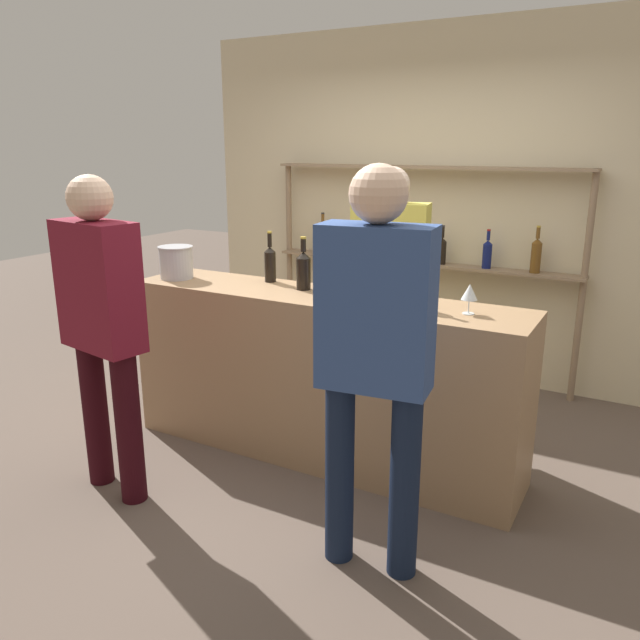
% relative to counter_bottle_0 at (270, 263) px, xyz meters
% --- Properties ---
extents(ground_plane, '(16.00, 16.00, 0.00)m').
position_rel_counter_bottle_0_xyz_m(ground_plane, '(0.46, -0.16, -1.16)').
color(ground_plane, brown).
extents(bar_counter, '(2.48, 0.52, 1.04)m').
position_rel_counter_bottle_0_xyz_m(bar_counter, '(0.46, -0.16, -0.64)').
color(bar_counter, '#997551').
rests_on(bar_counter, ground_plane).
extents(back_wall, '(4.08, 0.12, 2.80)m').
position_rel_counter_bottle_0_xyz_m(back_wall, '(0.46, 1.70, 0.24)').
color(back_wall, beige).
rests_on(back_wall, ground_plane).
extents(back_shelf, '(2.56, 0.18, 1.73)m').
position_rel_counter_bottle_0_xyz_m(back_shelf, '(0.45, 1.52, 0.00)').
color(back_shelf, '#897056').
rests_on(back_shelf, ground_plane).
extents(counter_bottle_0, '(0.07, 0.07, 0.33)m').
position_rel_counter_bottle_0_xyz_m(counter_bottle_0, '(0.00, 0.00, 0.00)').
color(counter_bottle_0, black).
rests_on(counter_bottle_0, bar_counter).
extents(counter_bottle_1, '(0.08, 0.08, 0.35)m').
position_rel_counter_bottle_0_xyz_m(counter_bottle_1, '(0.50, -0.14, 0.02)').
color(counter_bottle_1, '#0F1956').
rests_on(counter_bottle_1, bar_counter).
extents(counter_bottle_2, '(0.09, 0.09, 0.32)m').
position_rel_counter_bottle_0_xyz_m(counter_bottle_2, '(0.30, -0.09, 0.00)').
color(counter_bottle_2, black).
rests_on(counter_bottle_2, bar_counter).
extents(counter_bottle_3, '(0.08, 0.08, 0.31)m').
position_rel_counter_bottle_0_xyz_m(counter_bottle_3, '(0.67, -0.07, -0.00)').
color(counter_bottle_3, silver).
rests_on(counter_bottle_3, bar_counter).
extents(counter_bottle_4, '(0.08, 0.08, 0.31)m').
position_rel_counter_bottle_0_xyz_m(counter_bottle_4, '(1.06, -0.19, -0.00)').
color(counter_bottle_4, '#0F1956').
rests_on(counter_bottle_4, bar_counter).
extents(wine_glass, '(0.09, 0.09, 0.16)m').
position_rel_counter_bottle_0_xyz_m(wine_glass, '(1.34, -0.16, -0.01)').
color(wine_glass, silver).
rests_on(wine_glass, bar_counter).
extents(ice_bucket, '(0.23, 0.23, 0.21)m').
position_rel_counter_bottle_0_xyz_m(ice_bucket, '(-0.60, -0.21, -0.02)').
color(ice_bucket, '#B2B2B7').
rests_on(ice_bucket, bar_counter).
extents(cork_jar, '(0.12, 0.12, 0.15)m').
position_rel_counter_bottle_0_xyz_m(cork_jar, '(0.85, -0.16, -0.05)').
color(cork_jar, silver).
rests_on(cork_jar, bar_counter).
extents(server_behind_counter, '(0.52, 0.30, 1.76)m').
position_rel_counter_bottle_0_xyz_m(server_behind_counter, '(0.61, 0.50, -0.13)').
color(server_behind_counter, brown).
rests_on(server_behind_counter, ground_plane).
extents(customer_left, '(0.52, 0.30, 1.75)m').
position_rel_counter_bottle_0_xyz_m(customer_left, '(-0.34, -1.09, -0.14)').
color(customer_left, black).
rests_on(customer_left, ground_plane).
extents(customer_right, '(0.50, 0.27, 1.82)m').
position_rel_counter_bottle_0_xyz_m(customer_right, '(1.18, -0.99, -0.09)').
color(customer_right, '#121C33').
rests_on(customer_right, ground_plane).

